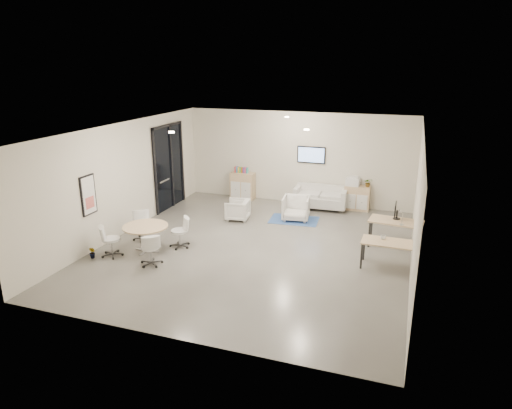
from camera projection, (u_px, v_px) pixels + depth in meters
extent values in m
cube|color=#54524D|center=(255.00, 261.00, 12.47)|extent=(8.00, 9.00, 0.80)
cube|color=white|center=(255.00, 113.00, 11.27)|extent=(8.00, 9.00, 0.80)
cube|color=beige|center=(300.00, 156.00, 16.29)|extent=(8.00, 0.80, 3.20)
cube|color=beige|center=(157.00, 267.00, 7.45)|extent=(8.00, 0.80, 3.20)
cube|color=beige|center=(112.00, 178.00, 13.24)|extent=(0.80, 9.00, 3.20)
cube|color=beige|center=(435.00, 208.00, 10.50)|extent=(0.80, 9.00, 3.20)
cube|color=black|center=(169.00, 167.00, 15.41)|extent=(0.02, 1.90, 2.85)
cube|color=black|center=(167.00, 126.00, 14.99)|extent=(0.06, 1.90, 0.08)
cube|color=black|center=(155.00, 173.00, 14.58)|extent=(0.06, 0.08, 2.85)
cube|color=black|center=(182.00, 161.00, 16.22)|extent=(0.06, 0.08, 2.85)
cube|color=black|center=(172.00, 166.00, 15.54)|extent=(0.06, 0.07, 2.85)
cube|color=#B2B2B7|center=(164.00, 181.00, 15.10)|extent=(0.04, 0.60, 0.05)
cube|color=black|center=(88.00, 195.00, 11.68)|extent=(0.04, 0.54, 1.04)
cube|color=white|center=(89.00, 195.00, 11.67)|extent=(0.01, 0.46, 0.96)
cube|color=#CB5A55|center=(90.00, 203.00, 11.73)|extent=(0.01, 0.32, 0.30)
cube|color=black|center=(311.00, 155.00, 15.69)|extent=(0.98, 0.05, 0.58)
cube|color=#86A9E8|center=(311.00, 155.00, 15.67)|extent=(0.90, 0.01, 0.50)
cylinder|color=#FFEAC6|center=(172.00, 132.00, 11.05)|extent=(0.14, 0.14, 0.03)
cylinder|color=#FFEAC6|center=(307.00, 130.00, 11.47)|extent=(0.14, 0.14, 0.03)
cylinder|color=#FFEAC6|center=(287.00, 117.00, 14.10)|extent=(0.14, 0.14, 0.03)
cube|color=tan|center=(243.00, 186.00, 16.65)|extent=(0.86, 0.43, 0.97)
cube|color=silver|center=(235.00, 189.00, 16.54)|extent=(0.36, 0.02, 0.58)
cube|color=silver|center=(246.00, 190.00, 16.42)|extent=(0.36, 0.02, 0.58)
cube|color=tan|center=(357.00, 198.00, 15.40)|extent=(0.84, 0.39, 0.84)
cube|color=silver|center=(350.00, 201.00, 15.31)|extent=(0.35, 0.02, 0.50)
cube|color=silver|center=(362.00, 202.00, 15.19)|extent=(0.35, 0.02, 0.50)
cube|color=red|center=(236.00, 169.00, 16.56)|extent=(0.04, 0.14, 0.22)
cube|color=#337FCC|center=(237.00, 169.00, 16.54)|extent=(0.04, 0.14, 0.22)
cube|color=gold|center=(239.00, 170.00, 16.52)|extent=(0.04, 0.14, 0.22)
cube|color=#4CB24C|center=(241.00, 170.00, 16.50)|extent=(0.04, 0.14, 0.22)
cube|color=#CC6619|center=(242.00, 170.00, 16.47)|extent=(0.04, 0.14, 0.22)
cube|color=purple|center=(244.00, 170.00, 16.45)|extent=(0.04, 0.14, 0.22)
cube|color=#E54C7F|center=(246.00, 170.00, 16.43)|extent=(0.04, 0.14, 0.22)
cube|color=teal|center=(247.00, 170.00, 16.41)|extent=(0.04, 0.14, 0.22)
cube|color=white|center=(353.00, 182.00, 15.29)|extent=(0.46, 0.39, 0.26)
cube|color=white|center=(353.00, 177.00, 15.25)|extent=(0.35, 0.30, 0.06)
cube|color=silver|center=(320.00, 201.00, 15.57)|extent=(1.79, 0.95, 0.33)
cube|color=silver|center=(323.00, 189.00, 15.78)|extent=(1.76, 0.27, 0.33)
cube|color=silver|center=(298.00, 194.00, 15.78)|extent=(0.19, 0.88, 0.66)
cube|color=silver|center=(344.00, 198.00, 15.28)|extent=(0.19, 0.88, 0.66)
cube|color=#2D4E8C|center=(294.00, 220.00, 14.50)|extent=(1.59, 1.13, 0.01)
imported|color=silver|center=(238.00, 209.00, 14.46)|extent=(0.73, 0.77, 0.71)
imported|color=silver|center=(296.00, 207.00, 14.42)|extent=(0.91, 0.86, 0.84)
cube|color=tan|center=(396.00, 221.00, 12.26)|extent=(1.46, 0.84, 0.04)
cube|color=black|center=(369.00, 235.00, 12.30)|extent=(0.05, 0.05, 0.69)
cube|color=black|center=(420.00, 241.00, 11.90)|extent=(0.05, 0.05, 0.69)
cube|color=black|center=(371.00, 228.00, 12.84)|extent=(0.05, 0.05, 0.69)
cube|color=black|center=(420.00, 233.00, 12.44)|extent=(0.05, 0.05, 0.69)
cube|color=tan|center=(389.00, 242.00, 10.98)|extent=(1.30, 0.66, 0.04)
cube|color=black|center=(361.00, 256.00, 11.02)|extent=(0.05, 0.05, 0.64)
cube|color=black|center=(414.00, 263.00, 10.65)|extent=(0.05, 0.05, 0.64)
cube|color=black|center=(364.00, 248.00, 11.52)|extent=(0.05, 0.05, 0.64)
cube|color=black|center=(414.00, 254.00, 11.14)|extent=(0.05, 0.05, 0.64)
cylinder|color=black|center=(397.00, 219.00, 12.39)|extent=(0.20, 0.20, 0.02)
cube|color=black|center=(397.00, 214.00, 12.35)|extent=(0.04, 0.03, 0.24)
cube|color=black|center=(396.00, 209.00, 12.32)|extent=(0.03, 0.50, 0.32)
cylinder|color=tan|center=(145.00, 227.00, 11.92)|extent=(1.18, 1.18, 0.04)
cylinder|color=#B2B2B7|center=(146.00, 239.00, 12.02)|extent=(0.10, 0.10, 0.68)
cube|color=#B2B2B7|center=(147.00, 251.00, 12.12)|extent=(0.69, 0.06, 0.03)
cube|color=#B2B2B7|center=(147.00, 251.00, 12.12)|extent=(0.06, 0.69, 0.03)
imported|color=#3F7F3F|center=(368.00, 183.00, 15.13)|extent=(0.32, 0.35, 0.23)
imported|color=#3F7F3F|center=(93.00, 256.00, 11.66)|extent=(0.27, 0.36, 0.14)
imported|color=white|center=(383.00, 237.00, 11.10)|extent=(0.14, 0.12, 0.13)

